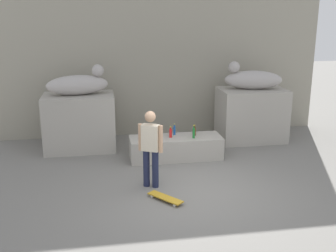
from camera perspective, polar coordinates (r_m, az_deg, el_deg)
name	(u,v)px	position (r m, az deg, el deg)	size (l,w,h in m)	color
ground_plane	(193,191)	(8.84, 3.50, -8.92)	(40.00, 40.00, 0.00)	slate
facade_wall	(160,38)	(12.56, -1.04, 11.99)	(9.58, 0.60, 5.70)	gray
pedestal_left	(80,122)	(11.40, -12.01, 0.52)	(1.86, 1.20, 1.50)	#A39E93
pedestal_right	(251,115)	(12.16, 11.33, 1.51)	(1.86, 1.20, 1.50)	#A39E93
statue_reclining_left	(79,84)	(11.18, -12.12, 5.64)	(1.66, 0.79, 0.78)	#ACA6A3
statue_reclining_right	(252,79)	(11.94, 11.43, 6.32)	(1.68, 0.88, 0.78)	#ACA6A3
ledge_block	(176,148)	(10.58, 1.08, -2.99)	(2.32, 0.79, 0.56)	#A39E93
skater	(151,146)	(8.73, -2.40, -2.72)	(0.49, 0.34, 1.67)	#1E233F
skateboard	(165,198)	(8.40, -0.37, -9.80)	(0.66, 0.74, 0.08)	gold
bottle_red	(171,133)	(10.45, 0.36, -0.97)	(0.07, 0.07, 0.28)	red
bottle_blue	(174,130)	(10.67, 0.89, -0.59)	(0.06, 0.06, 0.29)	#194C99
bottle_green	(194,133)	(10.40, 3.54, -0.94)	(0.06, 0.06, 0.33)	#1E722D
bottle_brown	(195,131)	(10.63, 3.66, -0.70)	(0.07, 0.07, 0.28)	#593314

